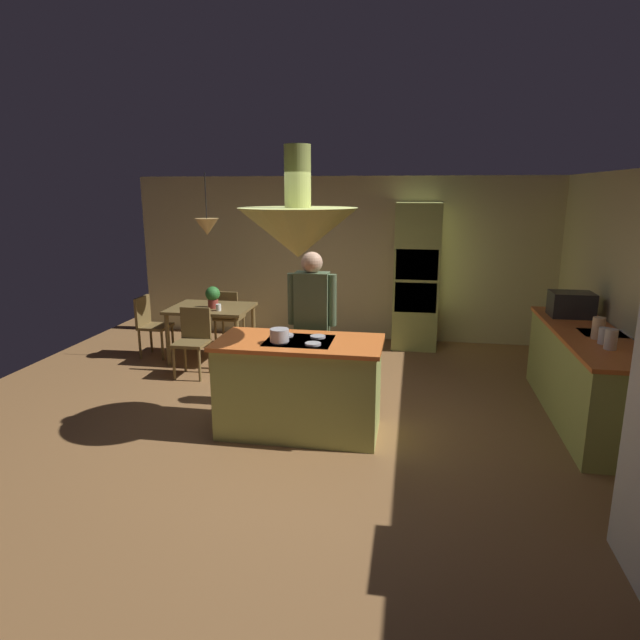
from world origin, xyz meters
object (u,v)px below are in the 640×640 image
object	(u,v)px
cooking_pot_on_cooktop	(279,335)
person_at_island	(312,319)
oven_tower	(416,277)
kitchen_island	(299,386)
chair_by_back_wall	(228,314)
chair_facing_island	(193,337)
potted_plant_on_table	(213,296)
cup_on_table	(218,307)
microwave_on_counter	(571,304)
dining_table	(211,314)
chair_at_corner	(150,322)
canister_sugar	(604,336)
canister_tea	(598,328)
canister_flour	(611,339)

from	to	relation	value
cooking_pot_on_cooktop	person_at_island	bearing A→B (deg)	78.79
oven_tower	cooking_pot_on_cooktop	world-z (taller)	oven_tower
kitchen_island	chair_by_back_wall	xyz separation A→B (m)	(-1.70, 2.76, 0.03)
chair_facing_island	potted_plant_on_table	distance (m)	0.73
chair_facing_island	cup_on_table	distance (m)	0.57
oven_tower	microwave_on_counter	distance (m)	2.44
cup_on_table	cooking_pot_on_cooktop	size ratio (longest dim) A/B	0.50
chair_by_back_wall	microwave_on_counter	distance (m)	4.74
chair_by_back_wall	cooking_pot_on_cooktop	distance (m)	3.31
dining_table	chair_at_corner	xyz separation A→B (m)	(-0.93, -0.00, -0.16)
microwave_on_counter	canister_sugar	bearing A→B (deg)	-90.00
kitchen_island	cup_on_table	size ratio (longest dim) A/B	17.79
chair_facing_island	canister_tea	size ratio (longest dim) A/B	4.10
dining_table	chair_by_back_wall	bearing A→B (deg)	90.00
dining_table	cup_on_table	distance (m)	0.33
person_at_island	canister_tea	size ratio (longest dim) A/B	8.07
oven_tower	canister_sugar	world-z (taller)	oven_tower
dining_table	potted_plant_on_table	size ratio (longest dim) A/B	3.66
oven_tower	cup_on_table	size ratio (longest dim) A/B	24.04
cup_on_table	microwave_on_counter	xyz separation A→B (m)	(4.35, -0.35, 0.27)
canister_flour	canister_tea	xyz separation A→B (m)	(0.00, 0.36, 0.01)
chair_by_back_wall	chair_at_corner	bearing A→B (deg)	35.38
canister_flour	cooking_pot_on_cooktop	size ratio (longest dim) A/B	1.04
canister_tea	chair_by_back_wall	bearing A→B (deg)	154.08
oven_tower	chair_by_back_wall	size ratio (longest dim) A/B	2.49
chair_at_corner	oven_tower	bearing A→B (deg)	-72.95
chair_at_corner	canister_tea	world-z (taller)	canister_tea
dining_table	canister_tea	size ratio (longest dim) A/B	5.18
cup_on_table	cooking_pot_on_cooktop	distance (m)	2.43
oven_tower	cup_on_table	world-z (taller)	oven_tower
oven_tower	person_at_island	xyz separation A→B (m)	(-1.10, -2.57, -0.09)
cooking_pot_on_cooktop	canister_tea	bearing A→B (deg)	12.82
canister_sugar	canister_tea	distance (m)	0.18
cup_on_table	microwave_on_counter	distance (m)	4.37
oven_tower	canister_flour	distance (m)	3.51
chair_at_corner	canister_flour	bearing A→B (deg)	-109.23
canister_sugar	cooking_pot_on_cooktop	xyz separation A→B (m)	(-3.00, -0.50, 0.00)
canister_sugar	chair_by_back_wall	bearing A→B (deg)	152.27
canister_tea	chair_at_corner	bearing A→B (deg)	164.20
chair_by_back_wall	canister_sugar	bearing A→B (deg)	152.27
chair_facing_island	canister_tea	xyz separation A→B (m)	(4.54, -0.89, 0.54)
potted_plant_on_table	microwave_on_counter	distance (m)	4.51
chair_by_back_wall	dining_table	bearing A→B (deg)	90.00
chair_at_corner	microwave_on_counter	distance (m)	5.53
person_at_island	chair_facing_island	bearing A→B (deg)	155.77
kitchen_island	person_at_island	size ratio (longest dim) A/B	0.93
chair_facing_island	microwave_on_counter	world-z (taller)	microwave_on_counter
oven_tower	canister_sugar	distance (m)	3.36
kitchen_island	cooking_pot_on_cooktop	distance (m)	0.58
chair_at_corner	microwave_on_counter	world-z (taller)	microwave_on_counter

